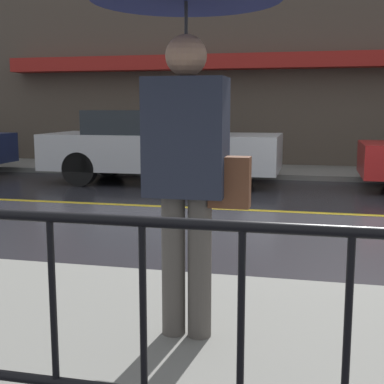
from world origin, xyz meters
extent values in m
plane|color=black|center=(0.00, 0.00, 0.00)|extent=(80.00, 80.00, 0.00)
cube|color=slate|center=(0.00, 4.52, 0.06)|extent=(28.00, 2.08, 0.11)
cube|color=gold|center=(0.00, 0.00, 0.00)|extent=(25.20, 0.12, 0.01)
cube|color=#4C4238|center=(0.00, 5.71, 3.08)|extent=(28.00, 0.30, 6.15)
cube|color=maroon|center=(0.00, 5.29, 2.60)|extent=(16.80, 0.55, 0.35)
cylinder|color=black|center=(-1.42, -6.23, 0.63)|extent=(0.02, 0.02, 1.05)
cylinder|color=black|center=(-1.11, -6.23, 0.63)|extent=(0.02, 0.02, 1.05)
cylinder|color=#4C4742|center=(-1.41, -4.72, 0.55)|extent=(0.14, 0.14, 0.88)
cylinder|color=#4C4742|center=(-1.24, -4.72, 0.55)|extent=(0.14, 0.14, 0.88)
cube|color=#232838|center=(-1.33, -4.72, 1.34)|extent=(0.48, 0.29, 0.70)
sphere|color=tan|center=(-1.33, -4.72, 1.80)|extent=(0.24, 0.24, 0.24)
cylinder|color=#262628|center=(-1.33, -4.72, 1.72)|extent=(0.02, 0.02, 0.77)
cube|color=brown|center=(-1.07, -4.72, 1.08)|extent=(0.24, 0.12, 0.30)
cube|color=#B2B5BA|center=(-3.57, 2.52, 0.64)|extent=(4.66, 1.77, 0.71)
cube|color=#1E2328|center=(-3.75, 2.52, 1.22)|extent=(2.42, 1.63, 0.47)
cylinder|color=black|center=(-2.12, 3.29, 0.33)|extent=(0.66, 0.22, 0.66)
cylinder|color=black|center=(-2.12, 1.74, 0.33)|extent=(0.66, 0.22, 0.66)
cylinder|color=black|center=(-5.01, 3.29, 0.33)|extent=(0.66, 0.22, 0.66)
cylinder|color=black|center=(-5.01, 1.74, 0.33)|extent=(0.66, 0.22, 0.66)
camera|label=1|loc=(-0.59, -7.79, 1.51)|focal=50.00mm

